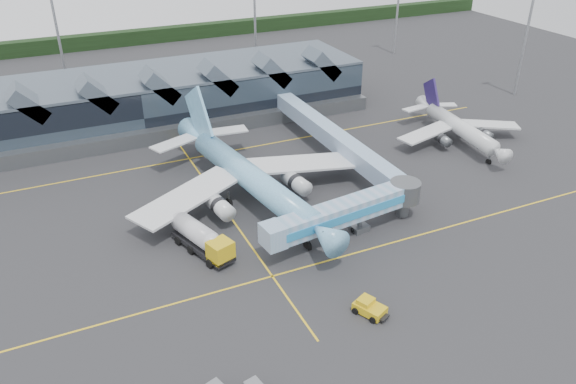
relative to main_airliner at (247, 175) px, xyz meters
name	(u,v)px	position (x,y,z in m)	size (l,w,h in m)	color
ground	(248,242)	(-4.12, -10.88, -3.99)	(260.00, 260.00, 0.00)	#2A2A2C
taxi_stripes	(223,207)	(-4.12, -0.88, -3.99)	(120.00, 60.00, 0.01)	yellow
tree_line_far	(109,40)	(-4.12, 99.12, -1.99)	(260.00, 4.00, 4.00)	black
terminal	(133,101)	(-9.19, 36.47, 0.89)	(90.00, 22.25, 12.52)	black
light_masts	(233,30)	(16.88, 51.92, 8.50)	(132.40, 42.56, 22.45)	gray
main_airliner	(247,175)	(0.00, 0.00, 0.00)	(36.37, 42.23, 13.58)	#5F99C0
regional_jet	(458,126)	(42.20, 4.12, -1.09)	(24.35, 26.70, 9.16)	silver
jet_bridge	(354,209)	(9.52, -14.67, -0.30)	(24.62, 6.45, 5.40)	#76A5C6
fuel_truck	(200,237)	(-10.25, -10.09, -1.91)	(5.88, 11.03, 3.72)	black
pushback_tug	(369,308)	(2.93, -29.32, -3.23)	(3.47, 4.21, 1.69)	gold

